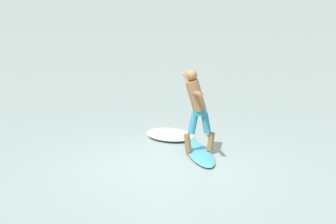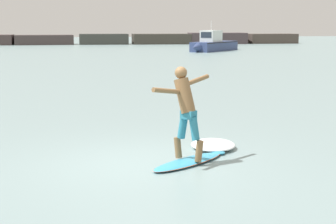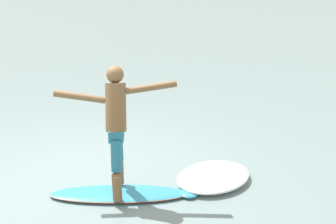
# 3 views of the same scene
# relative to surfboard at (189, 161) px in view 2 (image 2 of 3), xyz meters

# --- Properties ---
(ground_plane) EXTENTS (200.00, 200.00, 0.00)m
(ground_plane) POSITION_rel_surfboard_xyz_m (-0.89, 0.16, -0.04)
(ground_plane) COLOR gray
(rock_jetty_breakwater) EXTENTS (51.49, 4.50, 4.60)m
(rock_jetty_breakwater) POSITION_rel_surfboard_xyz_m (0.67, 62.16, 0.61)
(rock_jetty_breakwater) COLOR #403F3B
(rock_jetty_breakwater) RESTS_ON ground
(surfboard) EXTENTS (1.87, 1.69, 0.22)m
(surfboard) POSITION_rel_surfboard_xyz_m (0.00, 0.00, 0.00)
(surfboard) COLOR #399DC7
(surfboard) RESTS_ON ground
(surfer) EXTENTS (1.30, 1.18, 1.79)m
(surfer) POSITION_rel_surfboard_xyz_m (-0.08, 0.03, 1.09)
(surfer) COLOR brown
(surfer) RESTS_ON surfboard
(fishing_boat_near_jetty) EXTENTS (6.12, 6.96, 2.89)m
(fishing_boat_near_jetty) POSITION_rel_surfboard_xyz_m (10.67, 42.88, 0.63)
(fishing_boat_near_jetty) COLOR navy
(fishing_boat_near_jetty) RESTS_ON ground
(wave_foam_at_tail) EXTENTS (1.15, 1.37, 0.16)m
(wave_foam_at_tail) POSITION_rel_surfboard_xyz_m (0.75, 1.20, 0.04)
(wave_foam_at_tail) COLOR white
(wave_foam_at_tail) RESTS_ON ground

